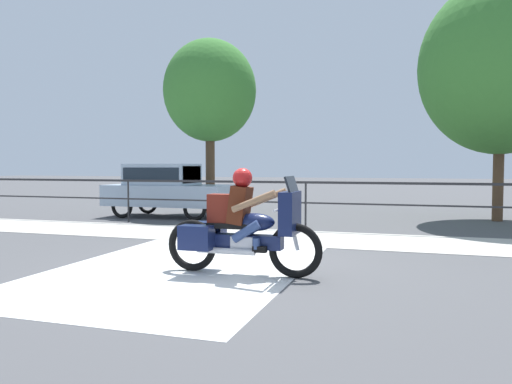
# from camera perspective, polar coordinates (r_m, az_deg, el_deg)

# --- Properties ---
(ground_plane) EXTENTS (120.00, 120.00, 0.00)m
(ground_plane) POSITION_cam_1_polar(r_m,az_deg,el_deg) (7.93, -1.86, -8.60)
(ground_plane) COLOR #4C4C4F
(sidewalk_band) EXTENTS (44.00, 2.40, 0.01)m
(sidewalk_band) POSITION_cam_1_polar(r_m,az_deg,el_deg) (11.15, 4.00, -5.20)
(sidewalk_band) COLOR #B7B2A8
(sidewalk_band) RESTS_ON ground
(crosswalk_band) EXTENTS (3.69, 6.00, 0.01)m
(crosswalk_band) POSITION_cam_1_polar(r_m,az_deg,el_deg) (8.07, -8.08, -8.40)
(crosswalk_band) COLOR silver
(crosswalk_band) RESTS_ON ground
(fence_railing) EXTENTS (36.00, 0.05, 1.21)m
(fence_railing) POSITION_cam_1_polar(r_m,az_deg,el_deg) (12.58, 5.70, 0.06)
(fence_railing) COLOR #232326
(fence_railing) RESTS_ON ground
(motorcycle) EXTENTS (2.39, 0.76, 1.56)m
(motorcycle) POSITION_cam_1_polar(r_m,az_deg,el_deg) (7.32, -1.66, -4.02)
(motorcycle) COLOR black
(motorcycle) RESTS_ON ground
(parked_car) EXTENTS (3.90, 1.66, 1.66)m
(parked_car) POSITION_cam_1_polar(r_m,az_deg,el_deg) (15.79, -10.19, 0.60)
(parked_car) COLOR #9EB2C6
(parked_car) RESTS_ON ground
(tree_behind_sign) EXTENTS (4.56, 4.56, 6.94)m
(tree_behind_sign) POSITION_cam_1_polar(r_m,az_deg,el_deg) (16.23, 26.21, 12.75)
(tree_behind_sign) COLOR brown
(tree_behind_sign) RESTS_ON ground
(tree_behind_car) EXTENTS (3.11, 3.11, 5.83)m
(tree_behind_car) POSITION_cam_1_polar(r_m,az_deg,el_deg) (17.14, -5.29, 11.40)
(tree_behind_car) COLOR brown
(tree_behind_car) RESTS_ON ground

